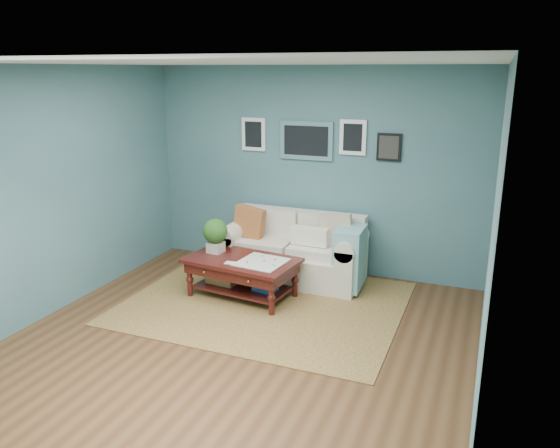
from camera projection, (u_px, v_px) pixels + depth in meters
The scene contains 4 objects.
room_shell at pixel (230, 215), 5.00m from camera, with size 5.00×5.02×2.70m.
area_rug at pixel (265, 303), 6.40m from camera, with size 3.12×2.50×0.01m, color #553D18.
loveseat at pixel (299, 251), 7.03m from camera, with size 1.85×0.84×0.95m.
coffee_table at pixel (237, 264), 6.51m from camera, with size 1.37×0.89×0.91m.
Camera 1 is at (2.22, -4.26, 2.65)m, focal length 35.00 mm.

